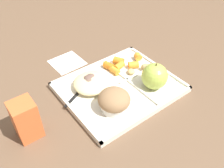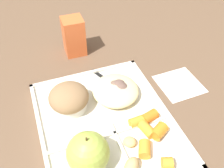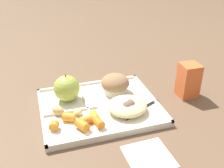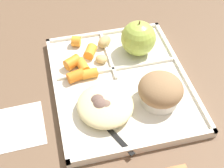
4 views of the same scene
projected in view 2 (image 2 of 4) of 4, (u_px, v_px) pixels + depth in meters
ground at (106, 125)px, 0.58m from camera, size 6.00×6.00×0.00m
lunch_tray at (106, 124)px, 0.58m from camera, size 0.35×0.29×0.02m
green_apple at (88, 153)px, 0.47m from camera, size 0.08×0.08×0.09m
bran_muffin at (69, 99)px, 0.58m from camera, size 0.09×0.09×0.06m
carrot_slice_small at (150, 117)px, 0.57m from camera, size 0.03×0.04×0.02m
carrot_slice_large at (137, 121)px, 0.56m from camera, size 0.02×0.04×0.02m
carrot_slice_center at (159, 131)px, 0.54m from camera, size 0.04×0.04×0.03m
carrot_slice_edge at (145, 149)px, 0.51m from camera, size 0.04×0.04×0.02m
carrot_slice_back at (147, 129)px, 0.54m from camera, size 0.04×0.03×0.02m
carrot_slice_near_corner at (167, 164)px, 0.48m from camera, size 0.03×0.03×0.03m
potato_chunk_small at (130, 142)px, 0.52m from camera, size 0.04×0.04×0.02m
potato_chunk_golden at (132, 166)px, 0.48m from camera, size 0.04×0.05×0.03m
egg_noodle_pile at (116, 90)px, 0.62m from camera, size 0.12×0.11×0.03m
meatball_back at (119, 87)px, 0.63m from camera, size 0.04×0.04×0.04m
meatball_front at (114, 88)px, 0.63m from camera, size 0.04×0.04×0.04m
meatball_side at (121, 90)px, 0.62m from camera, size 0.04×0.04×0.04m
meatball_center at (113, 92)px, 0.62m from camera, size 0.03×0.03×0.03m
plastic_fork at (113, 85)px, 0.66m from camera, size 0.14×0.08×0.00m
milk_carton at (74, 36)px, 0.75m from camera, size 0.06×0.06×0.11m
paper_napkin at (179, 84)px, 0.68m from camera, size 0.11×0.11×0.00m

